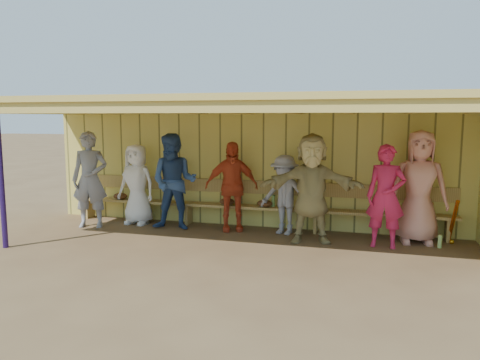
% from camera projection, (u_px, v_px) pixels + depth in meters
% --- Properties ---
extents(ground, '(90.00, 90.00, 0.00)m').
position_uv_depth(ground, '(235.00, 242.00, 8.22)').
color(ground, brown).
rests_on(ground, ground).
extents(player_a, '(0.79, 0.63, 1.91)m').
position_uv_depth(player_a, '(90.00, 179.00, 9.22)').
color(player_a, gray).
rests_on(player_a, ground).
extents(player_b, '(0.84, 0.59, 1.64)m').
position_uv_depth(player_b, '(137.00, 184.00, 9.51)').
color(player_b, white).
rests_on(player_b, ground).
extents(player_c, '(0.98, 0.81, 1.87)m').
position_uv_depth(player_c, '(174.00, 182.00, 9.03)').
color(player_c, navy).
rests_on(player_c, ground).
extents(player_d, '(1.09, 0.74, 1.71)m').
position_uv_depth(player_d, '(231.00, 186.00, 8.94)').
color(player_d, '#D04321').
rests_on(player_d, ground).
extents(player_e, '(1.07, 0.80, 1.48)m').
position_uv_depth(player_e, '(285.00, 195.00, 8.70)').
color(player_e, '#95949C').
rests_on(player_e, ground).
extents(player_f, '(1.83, 0.84, 1.90)m').
position_uv_depth(player_f, '(311.00, 188.00, 8.10)').
color(player_f, tan).
rests_on(player_f, ground).
extents(player_g, '(0.66, 0.46, 1.73)m').
position_uv_depth(player_g, '(386.00, 196.00, 7.78)').
color(player_g, '#D2214D').
rests_on(player_g, ground).
extents(player_h, '(1.00, 0.69, 1.96)m').
position_uv_depth(player_h, '(419.00, 187.00, 8.03)').
color(player_h, '#E0947E').
rests_on(player_h, ground).
extents(dugout_structure, '(8.80, 3.20, 2.50)m').
position_uv_depth(dugout_structure, '(265.00, 144.00, 8.54)').
color(dugout_structure, '#D9CC5C').
rests_on(dugout_structure, ground).
extents(bench, '(7.60, 0.34, 0.93)m').
position_uv_depth(bench, '(251.00, 201.00, 9.21)').
color(bench, tan).
rests_on(bench, ground).
extents(dugout_equipment, '(6.68, 0.62, 0.80)m').
position_uv_depth(dugout_equipment, '(240.00, 204.00, 9.14)').
color(dugout_equipment, orange).
rests_on(dugout_equipment, ground).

